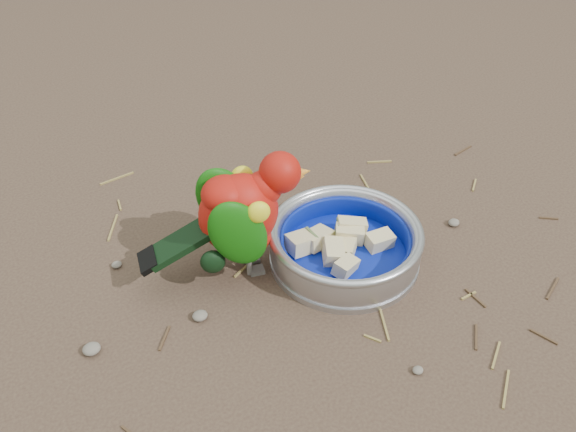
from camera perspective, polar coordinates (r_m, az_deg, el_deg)
ground at (r=0.94m, az=2.73°, el=-6.42°), size 60.00×60.00×0.00m
food_bowl at (r=0.98m, az=5.01°, el=-3.57°), size 0.23×0.23×0.02m
bowl_wall at (r=0.96m, az=5.11°, el=-2.25°), size 0.23×0.23×0.04m
fruit_wedges at (r=0.97m, az=5.09°, el=-2.56°), size 0.14×0.14×0.03m
lory_parrot at (r=0.91m, az=-4.11°, el=-0.41°), size 0.25×0.16×0.19m
ground_debris at (r=0.96m, az=0.35°, el=-4.76°), size 0.90×0.80×0.01m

